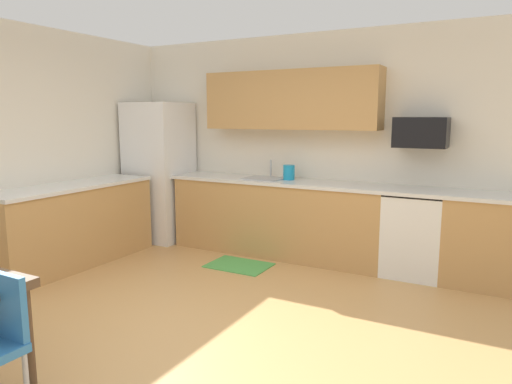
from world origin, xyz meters
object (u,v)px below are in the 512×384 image
Objects in this scene: refrigerator at (160,172)px; kettle at (289,173)px; microwave at (421,132)px; oven_range at (414,234)px.

kettle is at bearing 3.90° from refrigerator.
refrigerator reaches higher than kettle.
microwave is at bearing 1.90° from kettle.
refrigerator is 1.91m from kettle.
microwave reaches higher than kettle.
microwave reaches higher than oven_range.
kettle is (-1.51, 0.05, 0.56)m from oven_range.
refrigerator is 2.08× the size of oven_range.
oven_range is 1.69× the size of microwave.
microwave is (3.42, 0.18, 0.59)m from refrigerator.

